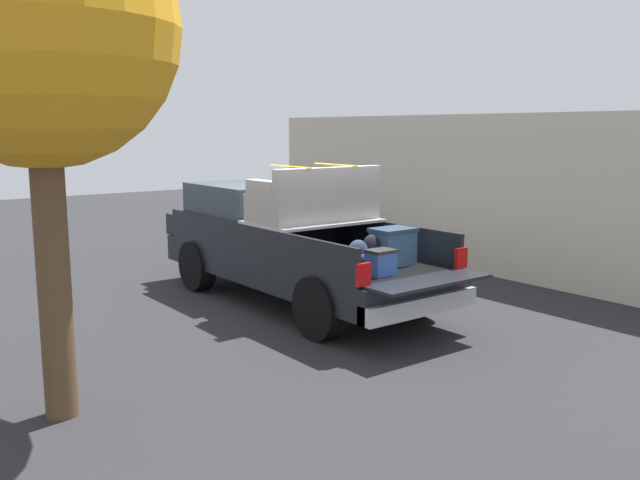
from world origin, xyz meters
name	(u,v)px	position (x,y,z in m)	size (l,w,h in m)	color
ground_plane	(298,302)	(0.00, 0.00, 0.00)	(40.00, 40.00, 0.00)	#262628
pickup_truck	(285,240)	(0.35, 0.00, 0.97)	(6.05, 2.06, 2.23)	black
building_facade	(458,192)	(0.41, -4.25, 1.52)	(11.34, 0.36, 3.05)	beige
tree_background	(38,31)	(-2.15, 4.35, 3.64)	(2.55, 2.55, 4.95)	brown
trash_can	(334,232)	(3.01, -3.14, 0.50)	(0.60, 0.60, 0.98)	#2D2D33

